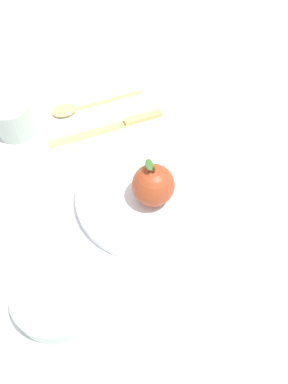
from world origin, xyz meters
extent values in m
plane|color=silver|center=(0.00, 0.00, 0.00)|extent=(2.40, 2.40, 0.00)
cylinder|color=white|center=(-0.04, 0.00, 0.01)|extent=(0.22, 0.22, 0.02)
torus|color=white|center=(-0.04, 0.00, 0.01)|extent=(0.22, 0.22, 0.01)
sphere|color=#9E3D1E|center=(-0.06, -0.01, 0.05)|extent=(0.07, 0.07, 0.07)
cylinder|color=#4C3319|center=(-0.06, -0.01, 0.09)|extent=(0.00, 0.00, 0.02)
ellipsoid|color=#386628|center=(-0.05, -0.01, 0.10)|extent=(0.03, 0.02, 0.01)
cylinder|color=#B2C6B2|center=(-0.09, 0.21, 0.02)|extent=(0.12, 0.12, 0.04)
torus|color=#B2C6B2|center=(-0.09, 0.21, 0.03)|extent=(0.12, 0.12, 0.01)
cylinder|color=#8E9F8E|center=(-0.09, 0.21, 0.03)|extent=(0.10, 0.10, 0.01)
cylinder|color=#B2C6B2|center=(0.23, 0.07, 0.03)|extent=(0.07, 0.07, 0.06)
torus|color=#B2C6B2|center=(0.23, 0.07, 0.06)|extent=(0.07, 0.07, 0.01)
cylinder|color=gray|center=(0.23, 0.07, 0.06)|extent=(0.06, 0.06, 0.01)
cube|color=#D8B766|center=(0.13, -0.02, 0.00)|extent=(0.07, 0.14, 0.00)
cube|color=#D8B766|center=(0.09, -0.13, 0.01)|extent=(0.04, 0.07, 0.01)
ellipsoid|color=#D8B766|center=(0.21, -0.02, 0.01)|extent=(0.05, 0.06, 0.01)
cube|color=#D8B766|center=(0.18, -0.11, 0.00)|extent=(0.06, 0.13, 0.01)
cube|color=silver|center=(-0.19, 0.08, 0.00)|extent=(0.18, 0.22, 0.00)
camera|label=1|loc=(-0.30, 0.24, 0.55)|focal=36.62mm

